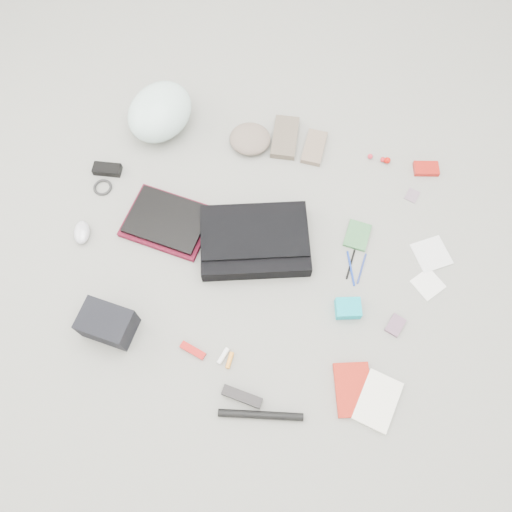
% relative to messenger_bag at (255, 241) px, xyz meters
% --- Properties ---
extents(ground_plane, '(4.00, 4.00, 0.00)m').
position_rel_messenger_bag_xyz_m(ground_plane, '(0.02, -0.07, -0.04)').
color(ground_plane, gray).
extents(messenger_bag, '(0.50, 0.40, 0.07)m').
position_rel_messenger_bag_xyz_m(messenger_bag, '(0.00, 0.00, 0.00)').
color(messenger_bag, black).
rests_on(messenger_bag, ground_plane).
extents(bag_flap, '(0.46, 0.29, 0.01)m').
position_rel_messenger_bag_xyz_m(bag_flap, '(0.00, 0.00, 0.04)').
color(bag_flap, black).
rests_on(bag_flap, messenger_bag).
extents(laptop_sleeve, '(0.39, 0.32, 0.02)m').
position_rel_messenger_bag_xyz_m(laptop_sleeve, '(-0.38, 0.03, -0.02)').
color(laptop_sleeve, '#560C1D').
rests_on(laptop_sleeve, ground_plane).
extents(laptop, '(0.35, 0.28, 0.02)m').
position_rel_messenger_bag_xyz_m(laptop, '(-0.38, 0.03, -0.00)').
color(laptop, black).
rests_on(laptop, laptop_sleeve).
extents(bike_helmet, '(0.36, 0.40, 0.20)m').
position_rel_messenger_bag_xyz_m(bike_helmet, '(-0.53, 0.52, 0.06)').
color(bike_helmet, silver).
rests_on(bike_helmet, ground_plane).
extents(beanie, '(0.19, 0.18, 0.07)m').
position_rel_messenger_bag_xyz_m(beanie, '(-0.11, 0.50, -0.00)').
color(beanie, '#776558').
rests_on(beanie, ground_plane).
extents(mitten_left, '(0.12, 0.22, 0.03)m').
position_rel_messenger_bag_xyz_m(mitten_left, '(0.04, 0.55, -0.02)').
color(mitten_left, brown).
rests_on(mitten_left, ground_plane).
extents(mitten_right, '(0.10, 0.18, 0.03)m').
position_rel_messenger_bag_xyz_m(mitten_right, '(0.18, 0.52, -0.02)').
color(mitten_right, '#7F6A59').
rests_on(mitten_right, ground_plane).
extents(power_brick, '(0.13, 0.06, 0.03)m').
position_rel_messenger_bag_xyz_m(power_brick, '(-0.71, 0.24, -0.02)').
color(power_brick, black).
rests_on(power_brick, ground_plane).
extents(cable_coil, '(0.10, 0.10, 0.01)m').
position_rel_messenger_bag_xyz_m(cable_coil, '(-0.70, 0.15, -0.03)').
color(cable_coil, black).
rests_on(cable_coil, ground_plane).
extents(mouse, '(0.09, 0.12, 0.04)m').
position_rel_messenger_bag_xyz_m(mouse, '(-0.72, -0.08, -0.02)').
color(mouse, '#B9B8C3').
rests_on(mouse, ground_plane).
extents(camera_bag, '(0.21, 0.16, 0.12)m').
position_rel_messenger_bag_xyz_m(camera_bag, '(-0.49, -0.45, 0.03)').
color(camera_bag, black).
rests_on(camera_bag, ground_plane).
extents(multitool, '(0.11, 0.06, 0.02)m').
position_rel_messenger_bag_xyz_m(multitool, '(-0.15, -0.48, -0.03)').
color(multitool, '#AB110D').
rests_on(multitool, ground_plane).
extents(toiletry_tube_white, '(0.04, 0.07, 0.02)m').
position_rel_messenger_bag_xyz_m(toiletry_tube_white, '(-0.04, -0.48, -0.03)').
color(toiletry_tube_white, white).
rests_on(toiletry_tube_white, ground_plane).
extents(toiletry_tube_orange, '(0.02, 0.06, 0.02)m').
position_rel_messenger_bag_xyz_m(toiletry_tube_orange, '(-0.01, -0.49, -0.03)').
color(toiletry_tube_orange, orange).
rests_on(toiletry_tube_orange, ground_plane).
extents(u_lock, '(0.15, 0.06, 0.03)m').
position_rel_messenger_bag_xyz_m(u_lock, '(0.06, -0.62, -0.02)').
color(u_lock, black).
rests_on(u_lock, ground_plane).
extents(bike_pump, '(0.31, 0.07, 0.03)m').
position_rel_messenger_bag_xyz_m(bike_pump, '(0.14, -0.67, -0.02)').
color(bike_pump, black).
rests_on(bike_pump, ground_plane).
extents(book_red, '(0.17, 0.22, 0.02)m').
position_rel_messenger_bag_xyz_m(book_red, '(0.46, -0.52, -0.03)').
color(book_red, red).
rests_on(book_red, ground_plane).
extents(book_white, '(0.18, 0.23, 0.02)m').
position_rel_messenger_bag_xyz_m(book_white, '(0.55, -0.55, -0.03)').
color(book_white, white).
rests_on(book_white, ground_plane).
extents(notepad, '(0.11, 0.14, 0.01)m').
position_rel_messenger_bag_xyz_m(notepad, '(0.42, 0.11, -0.03)').
color(notepad, '#356C3C').
rests_on(notepad, ground_plane).
extents(pen_blue, '(0.05, 0.15, 0.01)m').
position_rel_messenger_bag_xyz_m(pen_blue, '(0.40, -0.04, -0.03)').
color(pen_blue, navy).
rests_on(pen_blue, ground_plane).
extents(pen_black, '(0.03, 0.14, 0.01)m').
position_rel_messenger_bag_xyz_m(pen_black, '(0.40, -0.02, -0.03)').
color(pen_black, black).
rests_on(pen_black, ground_plane).
extents(pen_navy, '(0.03, 0.14, 0.01)m').
position_rel_messenger_bag_xyz_m(pen_navy, '(0.45, -0.03, -0.03)').
color(pen_navy, navy).
rests_on(pen_navy, ground_plane).
extents(accordion_wallet, '(0.11, 0.10, 0.05)m').
position_rel_messenger_bag_xyz_m(accordion_wallet, '(0.41, -0.22, -0.01)').
color(accordion_wallet, '#01A9BE').
rests_on(accordion_wallet, ground_plane).
extents(card_deck, '(0.08, 0.09, 0.01)m').
position_rel_messenger_bag_xyz_m(card_deck, '(0.60, -0.25, -0.03)').
color(card_deck, '#79556C').
rests_on(card_deck, ground_plane).
extents(napkin_top, '(0.18, 0.18, 0.01)m').
position_rel_messenger_bag_xyz_m(napkin_top, '(0.73, 0.08, -0.03)').
color(napkin_top, silver).
rests_on(napkin_top, ground_plane).
extents(napkin_bottom, '(0.15, 0.15, 0.01)m').
position_rel_messenger_bag_xyz_m(napkin_bottom, '(0.72, -0.05, -0.03)').
color(napkin_bottom, white).
rests_on(napkin_bottom, ground_plane).
extents(lollipop_a, '(0.03, 0.03, 0.02)m').
position_rel_messenger_bag_xyz_m(lollipop_a, '(0.43, 0.51, -0.02)').
color(lollipop_a, red).
rests_on(lollipop_a, ground_plane).
extents(lollipop_b, '(0.03, 0.03, 0.02)m').
position_rel_messenger_bag_xyz_m(lollipop_b, '(0.49, 0.51, -0.02)').
color(lollipop_b, '#B3191E').
rests_on(lollipop_b, ground_plane).
extents(lollipop_c, '(0.03, 0.03, 0.03)m').
position_rel_messenger_bag_xyz_m(lollipop_c, '(0.51, 0.50, -0.02)').
color(lollipop_c, '#B80D06').
rests_on(lollipop_c, ground_plane).
extents(altoids_tin, '(0.12, 0.08, 0.02)m').
position_rel_messenger_bag_xyz_m(altoids_tin, '(0.69, 0.49, -0.03)').
color(altoids_tin, '#AC1912').
rests_on(altoids_tin, ground_plane).
extents(stamp_sheet, '(0.07, 0.08, 0.00)m').
position_rel_messenger_bag_xyz_m(stamp_sheet, '(0.63, 0.35, -0.03)').
color(stamp_sheet, gray).
rests_on(stamp_sheet, ground_plane).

